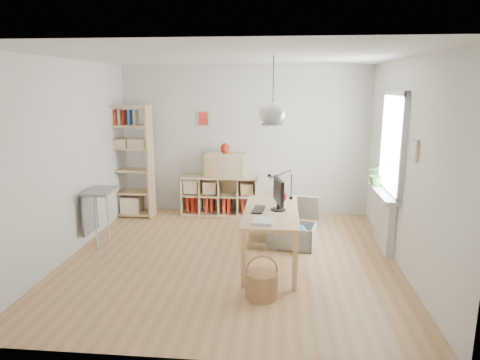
# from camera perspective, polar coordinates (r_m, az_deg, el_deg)

# --- Properties ---
(ground) EXTENTS (4.50, 4.50, 0.00)m
(ground) POSITION_cam_1_polar(r_m,az_deg,el_deg) (6.03, -1.24, -10.40)
(ground) COLOR tan
(ground) RESTS_ON ground
(room_shell) EXTENTS (4.50, 4.50, 4.50)m
(room_shell) POSITION_cam_1_polar(r_m,az_deg,el_deg) (5.37, 4.38, 8.79)
(room_shell) COLOR white
(room_shell) RESTS_ON ground
(window_unit) EXTENTS (0.07, 1.16, 1.46)m
(window_unit) POSITION_cam_1_polar(r_m,az_deg,el_deg) (6.36, 19.76, 4.59)
(window_unit) COLOR white
(window_unit) RESTS_ON ground
(radiator) EXTENTS (0.10, 0.80, 0.80)m
(radiator) POSITION_cam_1_polar(r_m,az_deg,el_deg) (6.60, 18.73, -5.32)
(radiator) COLOR silver
(radiator) RESTS_ON ground
(windowsill) EXTENTS (0.22, 1.20, 0.06)m
(windowsill) POSITION_cam_1_polar(r_m,az_deg,el_deg) (6.47, 18.56, -1.69)
(windowsill) COLOR silver
(windowsill) RESTS_ON radiator
(desk) EXTENTS (0.70, 1.50, 0.75)m
(desk) POSITION_cam_1_polar(r_m,az_deg,el_deg) (5.62, 4.15, -5.01)
(desk) COLOR tan
(desk) RESTS_ON ground
(cube_shelf) EXTENTS (1.40, 0.38, 0.72)m
(cube_shelf) POSITION_cam_1_polar(r_m,az_deg,el_deg) (7.94, -2.90, -2.41)
(cube_shelf) COLOR beige
(cube_shelf) RESTS_ON ground
(tall_bookshelf) EXTENTS (0.80, 0.38, 2.00)m
(tall_bookshelf) POSITION_cam_1_polar(r_m,az_deg,el_deg) (7.89, -14.60, 2.96)
(tall_bookshelf) COLOR tan
(tall_bookshelf) RESTS_ON ground
(side_table) EXTENTS (0.40, 0.55, 0.85)m
(side_table) POSITION_cam_1_polar(r_m,az_deg,el_deg) (6.66, -18.60, -2.73)
(side_table) COLOR gray
(side_table) RESTS_ON ground
(chair) EXTENTS (0.39, 0.39, 0.73)m
(chair) POSITION_cam_1_polar(r_m,az_deg,el_deg) (6.34, 6.15, -5.25)
(chair) COLOR gray
(chair) RESTS_ON ground
(wicker_basket) EXTENTS (0.37, 0.37, 0.51)m
(wicker_basket) POSITION_cam_1_polar(r_m,az_deg,el_deg) (4.96, 2.90, -13.63)
(wicker_basket) COLOR #A27249
(wicker_basket) RESTS_ON ground
(storage_chest) EXTENTS (0.82, 0.88, 0.71)m
(storage_chest) POSITION_cam_1_polar(r_m,az_deg,el_deg) (6.48, 7.15, -6.65)
(storage_chest) COLOR silver
(storage_chest) RESTS_ON ground
(monitor) EXTENTS (0.19, 0.48, 0.42)m
(monitor) POSITION_cam_1_polar(r_m,az_deg,el_deg) (5.56, 5.15, -1.68)
(monitor) COLOR black
(monitor) RESTS_ON desk
(keyboard) EXTENTS (0.17, 0.38, 0.02)m
(keyboard) POSITION_cam_1_polar(r_m,az_deg,el_deg) (5.60, 2.48, -3.95)
(keyboard) COLOR black
(keyboard) RESTS_ON desk
(task_lamp) EXTENTS (0.37, 0.14, 0.39)m
(task_lamp) POSITION_cam_1_polar(r_m,az_deg,el_deg) (6.07, 5.18, -0.18)
(task_lamp) COLOR black
(task_lamp) RESTS_ON desk
(yarn_ball) EXTENTS (0.17, 0.17, 0.17)m
(yarn_ball) POSITION_cam_1_polar(r_m,az_deg,el_deg) (5.98, 5.44, -2.21)
(yarn_ball) COLOR #4E0A13
(yarn_ball) RESTS_ON desk
(paper_tray) EXTENTS (0.27, 0.32, 0.03)m
(paper_tray) POSITION_cam_1_polar(r_m,az_deg,el_deg) (5.14, 3.08, -5.43)
(paper_tray) COLOR silver
(paper_tray) RESTS_ON desk
(drawer_chest) EXTENTS (0.76, 0.40, 0.42)m
(drawer_chest) POSITION_cam_1_polar(r_m,az_deg,el_deg) (7.75, -2.01, 2.00)
(drawer_chest) COLOR beige
(drawer_chest) RESTS_ON cube_shelf
(red_vase) EXTENTS (0.16, 0.16, 0.19)m
(red_vase) POSITION_cam_1_polar(r_m,az_deg,el_deg) (7.70, -2.01, 4.22)
(red_vase) COLOR #A41D0D
(red_vase) RESTS_ON drawer_chest
(potted_plant) EXTENTS (0.37, 0.34, 0.35)m
(potted_plant) POSITION_cam_1_polar(r_m,az_deg,el_deg) (6.76, 17.87, 0.73)
(potted_plant) COLOR #326F29
(potted_plant) RESTS_ON windowsill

